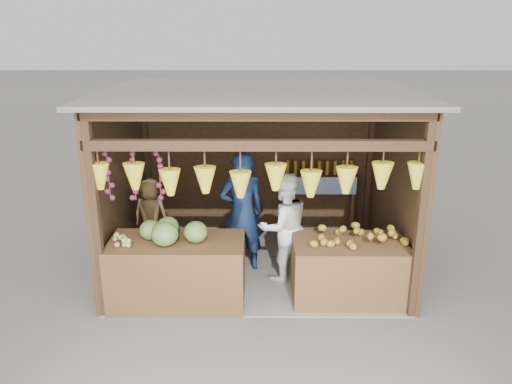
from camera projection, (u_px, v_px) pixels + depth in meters
ground at (258, 264)px, 7.68m from camera, size 80.00×80.00×0.00m
stall_structure at (256, 160)px, 7.13m from camera, size 4.30×3.30×2.66m
back_shelf at (319, 186)px, 8.63m from camera, size 1.25×0.32×1.32m
counter_left at (178, 271)px, 6.53m from camera, size 1.74×0.85×0.86m
counter_right at (348, 270)px, 6.61m from camera, size 1.48×0.85×0.81m
stool at (154, 257)px, 7.61m from camera, size 0.29×0.29×0.27m
man_standing at (242, 212)px, 7.27m from camera, size 0.73×0.54×1.82m
woman_standing at (284, 227)px, 7.05m from camera, size 0.94×0.85×1.58m
vendor_seated at (151, 215)px, 7.39m from camera, size 0.61×0.46×1.11m
melon_pile at (171, 229)px, 6.36m from camera, size 1.00×0.50×0.32m
tanfruit_pile at (121, 239)px, 6.30m from camera, size 0.34×0.40×0.13m
mango_pile at (358, 234)px, 6.47m from camera, size 1.40×0.64×0.22m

